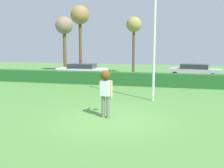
% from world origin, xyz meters
% --- Properties ---
extents(ground_plane, '(60.00, 60.00, 0.00)m').
position_xyz_m(ground_plane, '(0.00, 0.00, 0.00)').
color(ground_plane, '#52893F').
extents(person, '(0.56, 0.81, 1.81)m').
position_xyz_m(person, '(-0.21, 0.12, 1.19)').
color(person, slate).
rests_on(person, ground).
extents(frisbee, '(0.26, 0.26, 0.07)m').
position_xyz_m(frisbee, '(-0.26, 0.66, 1.10)').
color(frisbee, red).
extents(lamppost, '(0.24, 0.24, 6.99)m').
position_xyz_m(lamppost, '(1.27, 3.69, 3.82)').
color(lamppost, silver).
rests_on(lamppost, ground).
extents(hedge_row, '(29.06, 0.90, 0.89)m').
position_xyz_m(hedge_row, '(0.00, 8.48, 0.44)').
color(hedge_row, '#215A27').
rests_on(hedge_row, ground).
extents(parked_car_white, '(4.26, 1.93, 1.25)m').
position_xyz_m(parked_car_white, '(-5.46, 11.61, 0.69)').
color(parked_car_white, white).
rests_on(parked_car_white, ground).
extents(parked_car_silver, '(4.45, 2.47, 1.25)m').
position_xyz_m(parked_car_silver, '(3.89, 13.45, 0.69)').
color(parked_car_silver, '#B7B7BC').
rests_on(parked_car_silver, ground).
extents(bare_elm_tree, '(1.51, 1.51, 5.60)m').
position_xyz_m(bare_elm_tree, '(-1.81, 16.46, 4.65)').
color(bare_elm_tree, brown).
rests_on(bare_elm_tree, ground).
extents(oak_tree, '(1.66, 1.66, 6.32)m').
position_xyz_m(oak_tree, '(-6.12, 12.99, 5.27)').
color(oak_tree, brown).
rests_on(oak_tree, ground).
extents(maple_tree, '(1.89, 1.89, 5.90)m').
position_xyz_m(maple_tree, '(-9.53, 17.12, 4.75)').
color(maple_tree, brown).
rests_on(maple_tree, ground).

